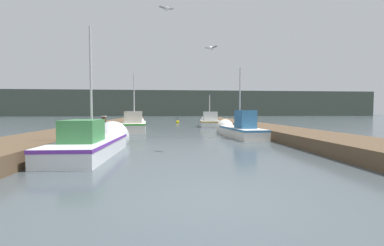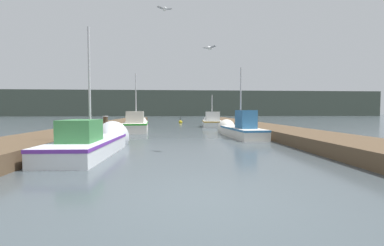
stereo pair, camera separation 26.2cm
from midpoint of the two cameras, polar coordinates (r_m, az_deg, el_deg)
name	(u,v)px [view 1 (the left image)]	position (r m, az deg, el deg)	size (l,w,h in m)	color
ground_plane	(212,200)	(4.67, 2.85, -16.71)	(200.00, 200.00, 0.00)	#424C51
dock_left	(101,127)	(21.10, -20.00, -0.93)	(2.88, 40.00, 0.51)	brown
dock_right	(252,127)	(21.45, 12.75, -0.77)	(2.88, 40.00, 0.51)	brown
distant_shore_ridge	(171,104)	(79.12, -4.80, 4.25)	(120.00, 16.00, 7.19)	#424C42
fishing_boat_0	(96,142)	(10.29, -21.27, -3.99)	(1.81, 5.64, 5.01)	silver
fishing_boat_1	(238,129)	(15.76, 9.71, -1.35)	(1.81, 5.57, 4.47)	silver
fishing_boat_2	(135,124)	(20.29, -13.01, -0.28)	(2.16, 6.23, 4.81)	silver
fishing_boat_3	(209,122)	(25.36, 3.57, 0.27)	(2.06, 4.61, 3.61)	silver
mooring_piling_0	(127,121)	(26.07, -14.46, 0.46)	(0.23, 0.23, 1.08)	#473523
mooring_piling_1	(104,126)	(16.69, -19.35, -0.60)	(0.31, 0.31, 1.23)	#473523
channel_buoy	(178,122)	(31.71, -3.47, 0.20)	(0.45, 0.45, 0.95)	gold
seagull_lead	(211,48)	(10.12, 3.55, 16.29)	(0.48, 0.46, 0.12)	white
seagull_1	(166,9)	(10.36, -6.50, 23.92)	(0.55, 0.31, 0.12)	white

